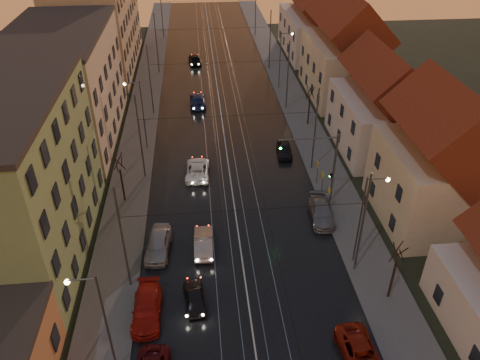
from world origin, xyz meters
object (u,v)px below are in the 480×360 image
object	(u,v)px
parked_left_3	(158,244)
parked_right_2	(284,150)
driving_car_2	(198,169)
street_lamp_0	(99,316)
driving_car_1	(203,242)
driving_car_3	(198,100)
parked_right_1	(322,212)
street_lamp_2	(140,109)
parked_right_0	(361,354)
street_lamp_3	(282,55)
driving_car_4	(195,59)
traffic_light_mast	(324,161)
parked_left_2	(147,308)
driving_car_0	(194,297)
street_lamp_1	(365,212)

from	to	relation	value
parked_left_3	parked_right_2	bearing A→B (deg)	53.50
driving_car_2	street_lamp_0	bearing A→B (deg)	78.50
street_lamp_0	driving_car_1	size ratio (longest dim) A/B	1.87
driving_car_1	driving_car_3	size ratio (longest dim) A/B	0.83
parked_right_1	street_lamp_2	bearing A→B (deg)	144.54
parked_right_0	parked_right_2	distance (m)	26.10
street_lamp_3	driving_car_1	world-z (taller)	street_lamp_3
driving_car_3	driving_car_4	size ratio (longest dim) A/B	1.12
street_lamp_0	street_lamp_2	xyz separation A→B (m)	(0.00, 28.00, 0.00)
driving_car_1	parked_right_1	world-z (taller)	same
street_lamp_3	parked_left_3	size ratio (longest dim) A/B	1.72
driving_car_2	driving_car_3	bearing A→B (deg)	-87.80
traffic_light_mast	parked_left_3	distance (m)	16.08
street_lamp_2	parked_left_2	xyz separation A→B (m)	(1.96, -23.97, -4.19)
street_lamp_3	parked_left_3	distance (m)	37.11
street_lamp_3	parked_right_0	xyz separation A→B (m)	(-2.59, -44.97, -4.23)
driving_car_0	parked_left_2	bearing A→B (deg)	8.13
parked_left_2	street_lamp_1	bearing A→B (deg)	14.62
driving_car_0	parked_right_0	bearing A→B (deg)	144.72
driving_car_1	driving_car_3	distance (m)	28.60
street_lamp_3	driving_car_0	xyz separation A→B (m)	(-12.94, -39.14, -4.27)
parked_left_3	driving_car_3	bearing A→B (deg)	87.75
parked_left_3	parked_left_2	bearing A→B (deg)	-88.59
street_lamp_0	street_lamp_3	size ratio (longest dim) A/B	1.00
street_lamp_0	parked_right_0	world-z (taller)	street_lamp_0
driving_car_0	parked_right_0	world-z (taller)	parked_right_0
street_lamp_2	driving_car_0	distance (m)	24.11
driving_car_4	parked_left_3	bearing A→B (deg)	80.16
street_lamp_1	parked_right_0	distance (m)	10.25
traffic_light_mast	street_lamp_3	bearing A→B (deg)	87.73
driving_car_1	parked_right_2	xyz separation A→B (m)	(9.27, 14.53, -0.05)
driving_car_0	driving_car_4	world-z (taller)	driving_car_4
driving_car_0	parked_right_2	size ratio (longest dim) A/B	0.93
street_lamp_3	street_lamp_1	bearing A→B (deg)	-90.00
parked_left_3	parked_right_1	size ratio (longest dim) A/B	0.96
driving_car_0	parked_right_2	world-z (taller)	parked_right_2
street_lamp_1	parked_left_3	world-z (taller)	street_lamp_1
street_lamp_0	traffic_light_mast	world-z (taller)	street_lamp_0
parked_right_2	driving_car_0	bearing A→B (deg)	-112.25
parked_left_2	parked_left_3	distance (m)	6.65
driving_car_0	driving_car_4	distance (m)	50.58
traffic_light_mast	parked_left_2	bearing A→B (deg)	-141.67
driving_car_4	parked_right_1	distance (m)	43.06
driving_car_3	street_lamp_2	bearing A→B (deg)	60.35
street_lamp_1	driving_car_2	world-z (taller)	street_lamp_1
driving_car_1	parked_left_3	size ratio (longest dim) A/B	0.92
street_lamp_2	parked_left_2	bearing A→B (deg)	-85.32
street_lamp_1	street_lamp_3	size ratio (longest dim) A/B	1.00
street_lamp_0	parked_right_0	xyz separation A→B (m)	(15.62, -0.97, -4.23)
parked_left_2	parked_left_3	xyz separation A→B (m)	(0.45, 6.63, 0.10)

